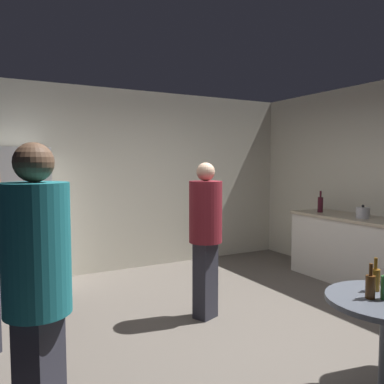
{
  "coord_description": "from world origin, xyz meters",
  "views": [
    {
      "loc": [
        -2.12,
        -3.06,
        1.62
      ],
      "look_at": [
        -0.23,
        0.41,
        1.32
      ],
      "focal_mm": 36.84,
      "sensor_mm": 36.0,
      "label": 1
    }
  ],
  "objects_px": {
    "kettle": "(363,213)",
    "person_in_maroon_shirt": "(206,228)",
    "wine_bottle_on_counter": "(320,204)",
    "beer_bottle_brown": "(370,286)",
    "person_in_teal_shirt": "(37,282)",
    "refrigerator": "(19,221)",
    "beer_bottle_amber": "(375,279)"
  },
  "relations": [
    {
      "from": "kettle",
      "to": "person_in_maroon_shirt",
      "type": "distance_m",
      "value": 2.31
    },
    {
      "from": "wine_bottle_on_counter",
      "to": "beer_bottle_brown",
      "type": "relative_size",
      "value": 1.35
    },
    {
      "from": "kettle",
      "to": "wine_bottle_on_counter",
      "type": "relative_size",
      "value": 0.79
    },
    {
      "from": "person_in_maroon_shirt",
      "to": "person_in_teal_shirt",
      "type": "relative_size",
      "value": 0.94
    },
    {
      "from": "refrigerator",
      "to": "kettle",
      "type": "xyz_separation_m",
      "value": [
        3.92,
        -1.89,
        0.07
      ]
    },
    {
      "from": "beer_bottle_amber",
      "to": "kettle",
      "type": "bearing_deg",
      "value": 39.78
    },
    {
      "from": "beer_bottle_brown",
      "to": "wine_bottle_on_counter",
      "type": "bearing_deg",
      "value": 48.96
    },
    {
      "from": "refrigerator",
      "to": "beer_bottle_brown",
      "type": "bearing_deg",
      "value": -63.7
    },
    {
      "from": "refrigerator",
      "to": "beer_bottle_brown",
      "type": "height_order",
      "value": "refrigerator"
    },
    {
      "from": "refrigerator",
      "to": "beer_bottle_amber",
      "type": "bearing_deg",
      "value": -61.08
    },
    {
      "from": "wine_bottle_on_counter",
      "to": "beer_bottle_amber",
      "type": "distance_m",
      "value": 3.04
    },
    {
      "from": "refrigerator",
      "to": "wine_bottle_on_counter",
      "type": "relative_size",
      "value": 5.81
    },
    {
      "from": "kettle",
      "to": "refrigerator",
      "type": "bearing_deg",
      "value": 154.25
    },
    {
      "from": "person_in_teal_shirt",
      "to": "beer_bottle_brown",
      "type": "bearing_deg",
      "value": 31.21
    },
    {
      "from": "beer_bottle_amber",
      "to": "wine_bottle_on_counter",
      "type": "bearing_deg",
      "value": 50.24
    },
    {
      "from": "beer_bottle_amber",
      "to": "beer_bottle_brown",
      "type": "bearing_deg",
      "value": -152.45
    },
    {
      "from": "wine_bottle_on_counter",
      "to": "person_in_teal_shirt",
      "type": "xyz_separation_m",
      "value": [
        -4.07,
        -1.95,
        -0.01
      ]
    },
    {
      "from": "beer_bottle_amber",
      "to": "person_in_maroon_shirt",
      "type": "distance_m",
      "value": 1.76
    },
    {
      "from": "beer_bottle_brown",
      "to": "kettle",
      "type": "bearing_deg",
      "value": 38.96
    },
    {
      "from": "refrigerator",
      "to": "person_in_maroon_shirt",
      "type": "height_order",
      "value": "refrigerator"
    },
    {
      "from": "beer_bottle_brown",
      "to": "person_in_maroon_shirt",
      "type": "xyz_separation_m",
      "value": [
        -0.18,
        1.81,
        0.13
      ]
    },
    {
      "from": "beer_bottle_brown",
      "to": "refrigerator",
      "type": "bearing_deg",
      "value": 116.3
    },
    {
      "from": "beer_bottle_amber",
      "to": "person_in_teal_shirt",
      "type": "relative_size",
      "value": 0.13
    },
    {
      "from": "kettle",
      "to": "person_in_maroon_shirt",
      "type": "relative_size",
      "value": 0.15
    },
    {
      "from": "beer_bottle_brown",
      "to": "person_in_maroon_shirt",
      "type": "relative_size",
      "value": 0.14
    },
    {
      "from": "kettle",
      "to": "person_in_teal_shirt",
      "type": "relative_size",
      "value": 0.14
    },
    {
      "from": "kettle",
      "to": "beer_bottle_amber",
      "type": "bearing_deg",
      "value": -140.22
    },
    {
      "from": "wine_bottle_on_counter",
      "to": "person_in_teal_shirt",
      "type": "height_order",
      "value": "person_in_teal_shirt"
    },
    {
      "from": "refrigerator",
      "to": "person_in_teal_shirt",
      "type": "relative_size",
      "value": 1.05
    },
    {
      "from": "kettle",
      "to": "wine_bottle_on_counter",
      "type": "distance_m",
      "value": 0.7
    },
    {
      "from": "beer_bottle_amber",
      "to": "person_in_maroon_shirt",
      "type": "relative_size",
      "value": 0.14
    },
    {
      "from": "refrigerator",
      "to": "person_in_teal_shirt",
      "type": "height_order",
      "value": "refrigerator"
    }
  ]
}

